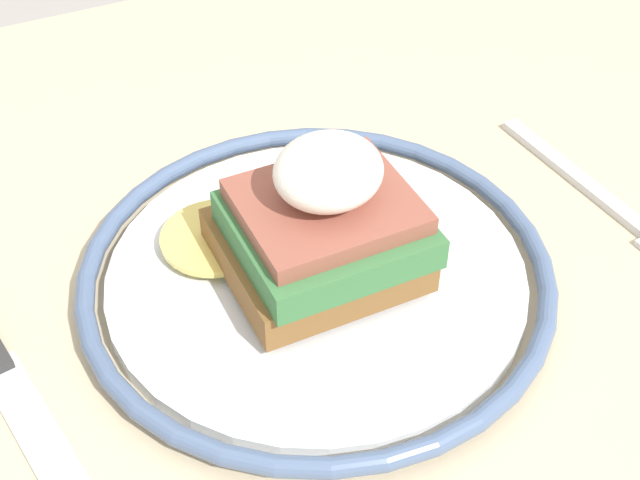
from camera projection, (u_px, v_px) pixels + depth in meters
dining_table at (345, 404)px, 0.55m from camera, size 1.13×0.68×0.72m
plate at (320, 279)px, 0.45m from camera, size 0.24×0.24×0.02m
sandwich at (321, 226)px, 0.43m from camera, size 0.11×0.12×0.08m
fork at (606, 201)px, 0.51m from camera, size 0.03×0.16×0.00m
knife at (1, 369)px, 0.42m from camera, size 0.05×0.20×0.01m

